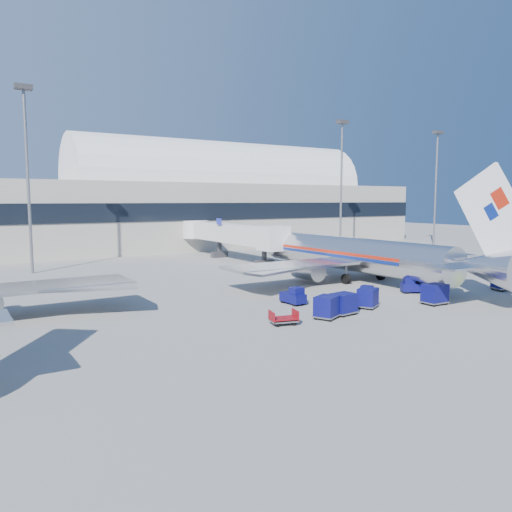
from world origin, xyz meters
TOP-DOWN VIEW (x-y plane):
  - ground at (0.00, 0.00)m, footprint 260.00×260.00m
  - terminal at (-13.60, 55.96)m, footprint 170.00×28.15m
  - airliner_main at (10.00, 4.51)m, footprint 32.00×37.26m
  - jetbridge_near at (7.60, 30.81)m, footprint 4.40×27.50m
  - mast_west at (-20.00, 30.00)m, footprint 2.00×1.20m
  - mast_east at (30.00, 30.00)m, footprint 2.00×1.20m
  - mast_far_east at (55.00, 30.00)m, footprint 2.00×1.20m
  - barrier_near at (18.00, 2.00)m, footprint 3.00×0.55m
  - barrier_mid at (21.30, 2.00)m, footprint 3.00×0.55m
  - barrier_far at (24.60, 2.00)m, footprint 3.00×0.55m
  - tug_lead at (2.86, -4.38)m, footprint 2.48×1.96m
  - tug_right at (9.37, -3.84)m, footprint 2.68×2.33m
  - tug_left at (-3.64, -1.99)m, footprint 1.27×2.42m
  - cart_train_a at (0.69, -6.51)m, footprint 2.35×2.17m
  - cart_train_b at (-2.71, -7.31)m, footprint 2.11×1.71m
  - cart_train_c at (-4.63, -7.60)m, footprint 2.43×2.21m
  - cart_solo_near at (6.61, -8.55)m, footprint 2.06×1.59m
  - cart_solo_far at (18.12, -7.72)m, footprint 2.41×2.09m
  - cart_open_red at (-8.47, -7.39)m, footprint 2.20×1.79m

SIDE VIEW (x-z plane):
  - ground at x=0.00m, z-range 0.00..0.00m
  - cart_open_red at x=-8.47m, z-range 0.11..0.63m
  - barrier_near at x=18.00m, z-range 0.00..0.90m
  - barrier_mid at x=21.30m, z-range 0.00..0.90m
  - barrier_far at x=24.60m, z-range 0.00..0.90m
  - tug_lead at x=2.86m, z-range -0.06..1.38m
  - tug_left at x=-3.64m, z-range -0.07..1.48m
  - tug_right at x=9.37m, z-range -0.07..1.51m
  - cart_train_a at x=0.69m, z-range 0.06..1.72m
  - cart_train_b at x=-2.71m, z-range 0.06..1.77m
  - cart_train_c at x=-4.63m, z-range 0.06..1.80m
  - cart_solo_near at x=6.61m, z-range 0.06..1.85m
  - cart_solo_far at x=18.12m, z-range 0.06..1.85m
  - airliner_main at x=10.00m, z-range -3.11..8.96m
  - jetbridge_near at x=7.60m, z-range 0.80..7.05m
  - terminal at x=-13.60m, z-range -2.98..18.02m
  - mast_west at x=-20.00m, z-range 3.49..26.09m
  - mast_east at x=30.00m, z-range 3.49..26.09m
  - mast_far_east at x=55.00m, z-range 3.49..26.09m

